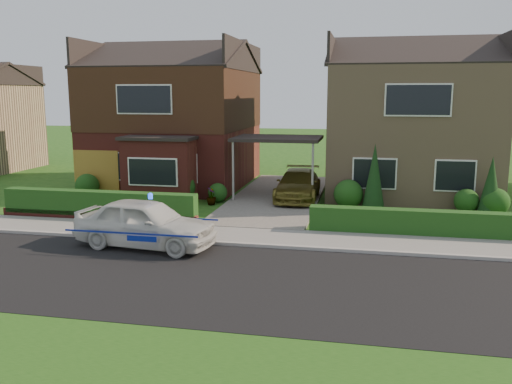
# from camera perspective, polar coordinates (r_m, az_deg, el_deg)

# --- Properties ---
(ground) EXTENTS (120.00, 120.00, 0.00)m
(ground) POSITION_cam_1_polar(r_m,az_deg,el_deg) (14.03, -5.10, -9.08)
(ground) COLOR #1A4712
(ground) RESTS_ON ground
(road) EXTENTS (60.00, 6.00, 0.02)m
(road) POSITION_cam_1_polar(r_m,az_deg,el_deg) (14.03, -5.10, -9.08)
(road) COLOR black
(road) RESTS_ON ground
(kerb) EXTENTS (60.00, 0.16, 0.12)m
(kerb) POSITION_cam_1_polar(r_m,az_deg,el_deg) (16.82, -2.13, -5.52)
(kerb) COLOR #9E9993
(kerb) RESTS_ON ground
(sidewalk) EXTENTS (60.00, 2.00, 0.10)m
(sidewalk) POSITION_cam_1_polar(r_m,az_deg,el_deg) (17.81, -1.33, -4.65)
(sidewalk) COLOR slate
(sidewalk) RESTS_ON ground
(grass_verge) EXTENTS (60.00, 4.00, 0.01)m
(grass_verge) POSITION_cam_1_polar(r_m,az_deg,el_deg) (9.76, -13.94, -18.48)
(grass_verge) COLOR #1A4712
(grass_verge) RESTS_ON ground
(driveway) EXTENTS (3.80, 12.00, 0.12)m
(driveway) POSITION_cam_1_polar(r_m,az_deg,el_deg) (24.42, 2.27, -0.52)
(driveway) COLOR #666059
(driveway) RESTS_ON ground
(house_left) EXTENTS (7.50, 9.53, 7.25)m
(house_left) POSITION_cam_1_polar(r_m,az_deg,el_deg) (28.28, -8.47, 8.51)
(house_left) COLOR maroon
(house_left) RESTS_ON ground
(house_right) EXTENTS (7.50, 8.06, 7.25)m
(house_right) POSITION_cam_1_polar(r_m,az_deg,el_deg) (26.76, 15.87, 7.82)
(house_right) COLOR tan
(house_right) RESTS_ON ground
(carport_link) EXTENTS (3.80, 3.00, 2.77)m
(carport_link) POSITION_cam_1_polar(r_m,az_deg,el_deg) (24.02, 2.29, 5.55)
(carport_link) COLOR black
(carport_link) RESTS_ON ground
(garage_door) EXTENTS (2.20, 0.10, 2.10)m
(garage_door) POSITION_cam_1_polar(r_m,az_deg,el_deg) (25.91, -16.43, 1.91)
(garage_door) COLOR brown
(garage_door) RESTS_ON ground
(dwarf_wall) EXTENTS (7.70, 0.25, 0.36)m
(dwarf_wall) POSITION_cam_1_polar(r_m,az_deg,el_deg) (20.88, -16.30, -2.47)
(dwarf_wall) COLOR maroon
(dwarf_wall) RESTS_ON ground
(hedge_left) EXTENTS (7.50, 0.55, 0.90)m
(hedge_left) POSITION_cam_1_polar(r_m,az_deg,el_deg) (21.05, -16.09, -2.86)
(hedge_left) COLOR #183511
(hedge_left) RESTS_ON ground
(hedge_right) EXTENTS (7.50, 0.55, 0.80)m
(hedge_right) POSITION_cam_1_polar(r_m,az_deg,el_deg) (18.72, 17.21, -4.54)
(hedge_right) COLOR #183511
(hedge_right) RESTS_ON ground
(shrub_left_far) EXTENTS (1.08, 1.08, 1.08)m
(shrub_left_far) POSITION_cam_1_polar(r_m,az_deg,el_deg) (25.71, -17.34, 0.65)
(shrub_left_far) COLOR #183511
(shrub_left_far) RESTS_ON ground
(shrub_left_mid) EXTENTS (1.32, 1.32, 1.32)m
(shrub_left_mid) POSITION_cam_1_polar(r_m,az_deg,el_deg) (23.67, -8.00, 0.51)
(shrub_left_mid) COLOR #183511
(shrub_left_mid) RESTS_ON ground
(shrub_left_near) EXTENTS (0.84, 0.84, 0.84)m
(shrub_left_near) POSITION_cam_1_polar(r_m,az_deg,el_deg) (23.51, -4.06, -0.07)
(shrub_left_near) COLOR #183511
(shrub_left_near) RESTS_ON ground
(shrub_right_near) EXTENTS (1.20, 1.20, 1.20)m
(shrub_right_near) POSITION_cam_1_polar(r_m,az_deg,el_deg) (22.45, 9.70, -0.22)
(shrub_right_near) COLOR #183511
(shrub_right_near) RESTS_ON ground
(shrub_right_mid) EXTENTS (0.96, 0.96, 0.96)m
(shrub_right_mid) POSITION_cam_1_polar(r_m,az_deg,el_deg) (22.91, 21.27, -0.88)
(shrub_right_mid) COLOR #183511
(shrub_right_mid) RESTS_ON ground
(shrub_right_far) EXTENTS (1.08, 1.08, 1.08)m
(shrub_right_far) POSITION_cam_1_polar(r_m,az_deg,el_deg) (22.80, 23.88, -0.96)
(shrub_right_far) COLOR #183511
(shrub_right_far) RESTS_ON ground
(conifer_a) EXTENTS (0.90, 0.90, 2.60)m
(conifer_a) POSITION_cam_1_polar(r_m,az_deg,el_deg) (22.13, 12.32, 1.37)
(conifer_a) COLOR black
(conifer_a) RESTS_ON ground
(conifer_b) EXTENTS (0.90, 0.90, 2.20)m
(conifer_b) POSITION_cam_1_polar(r_m,az_deg,el_deg) (22.66, 23.49, 0.45)
(conifer_b) COLOR black
(conifer_b) RESTS_ON ground
(police_car) EXTENTS (4.03, 4.56, 1.66)m
(police_car) POSITION_cam_1_polar(r_m,az_deg,el_deg) (16.88, -11.57, -3.27)
(police_car) COLOR silver
(police_car) RESTS_ON ground
(driveway_car) EXTENTS (1.84, 4.37, 1.26)m
(driveway_car) POSITION_cam_1_polar(r_m,az_deg,el_deg) (23.60, 4.45, 0.78)
(driveway_car) COLOR olive
(driveway_car) RESTS_ON driveway
(potted_plant_a) EXTENTS (0.45, 0.35, 0.75)m
(potted_plant_a) POSITION_cam_1_polar(r_m,az_deg,el_deg) (21.95, -14.36, -1.24)
(potted_plant_a) COLOR gray
(potted_plant_a) RESTS_ON ground
(potted_plant_b) EXTENTS (0.58, 0.57, 0.82)m
(potted_plant_b) POSITION_cam_1_polar(r_m,az_deg,el_deg) (23.99, -11.69, -0.08)
(potted_plant_b) COLOR gray
(potted_plant_b) RESTS_ON ground
(potted_plant_c) EXTENTS (0.48, 0.48, 0.73)m
(potted_plant_c) POSITION_cam_1_polar(r_m,az_deg,el_deg) (22.94, -4.73, -0.48)
(potted_plant_c) COLOR gray
(potted_plant_c) RESTS_ON ground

